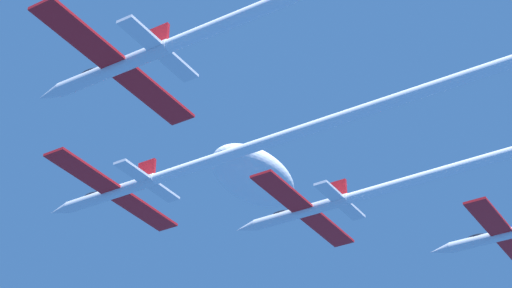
{
  "coord_description": "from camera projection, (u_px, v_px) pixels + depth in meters",
  "views": [
    {
      "loc": [
        -69.1,
        -63.36,
        -51.55
      ],
      "look_at": [
        0.42,
        -20.56,
        0.32
      ],
      "focal_mm": 64.23,
      "sensor_mm": 36.0,
      "label": 1
    }
  ],
  "objects": [
    {
      "name": "jet_lead",
      "position": [
        262.0,
        144.0,
        97.0
      ],
      "size": [
        20.96,
        70.22,
        3.47
      ],
      "color": "white"
    },
    {
      "name": "jet_left_wing",
      "position": [
        274.0,
        3.0,
        77.62
      ],
      "size": [
        20.96,
        63.58,
        3.47
      ],
      "color": "white"
    },
    {
      "name": "cloud_wispy",
      "position": [
        254.0,
        177.0,
        186.89
      ],
      "size": [
        24.06,
        13.23,
        8.42
      ],
      "primitive_type": "ellipsoid",
      "color": "white"
    },
    {
      "name": "jet_right_wing",
      "position": [
        492.0,
        158.0,
        100.34
      ],
      "size": [
        20.96,
        78.0,
        3.47
      ],
      "color": "white"
    }
  ]
}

